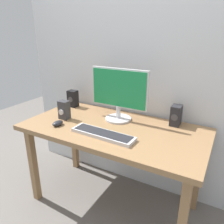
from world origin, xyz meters
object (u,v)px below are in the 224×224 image
object	(u,v)px
audio_controller	(64,110)
mouse	(58,123)
speaker_right	(176,115)
speaker_left	(73,99)
monitor	(119,93)
keyboard_primary	(103,134)
desk	(113,136)

from	to	relation	value
audio_controller	mouse	bearing A→B (deg)	-70.32
mouse	speaker_right	distance (m)	0.91
speaker_left	audio_controller	xyz separation A→B (m)	(0.13, -0.28, -0.00)
monitor	mouse	xyz separation A→B (m)	(-0.35, -0.34, -0.20)
monitor	speaker_left	size ratio (longest dim) A/B	3.08
keyboard_primary	speaker_left	xyz separation A→B (m)	(-0.58, 0.40, 0.07)
keyboard_primary	speaker_right	world-z (taller)	speaker_right
desk	audio_controller	bearing A→B (deg)	-173.58
desk	mouse	bearing A→B (deg)	-154.39
desk	monitor	world-z (taller)	monitor
monitor	audio_controller	world-z (taller)	monitor
monitor	keyboard_primary	size ratio (longest dim) A/B	1.02
speaker_right	audio_controller	size ratio (longest dim) A/B	1.03
mouse	speaker_right	xyz separation A→B (m)	(0.79, 0.46, 0.06)
keyboard_primary	audio_controller	world-z (taller)	audio_controller
speaker_right	audio_controller	xyz separation A→B (m)	(-0.84, -0.32, -0.00)
monitor	speaker_right	xyz separation A→B (m)	(0.44, 0.11, -0.14)
monitor	speaker_left	bearing A→B (deg)	172.04
mouse	monitor	bearing A→B (deg)	48.40
speaker_left	speaker_right	bearing A→B (deg)	2.21
audio_controller	desk	bearing A→B (deg)	6.42
speaker_right	speaker_left	xyz separation A→B (m)	(-0.97, -0.04, -0.00)
monitor	speaker_right	size ratio (longest dim) A/B	3.08
desk	speaker_right	xyz separation A→B (m)	(0.40, 0.27, 0.16)
mouse	audio_controller	xyz separation A→B (m)	(-0.05, 0.14, 0.06)
monitor	audio_controller	xyz separation A→B (m)	(-0.40, -0.21, -0.15)
keyboard_primary	speaker_right	size ratio (longest dim) A/B	3.02
mouse	audio_controller	world-z (taller)	audio_controller
speaker_left	monitor	bearing A→B (deg)	-7.96
audio_controller	speaker_left	bearing A→B (deg)	115.40
keyboard_primary	mouse	xyz separation A→B (m)	(-0.40, -0.02, 0.01)
monitor	speaker_right	bearing A→B (deg)	14.39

